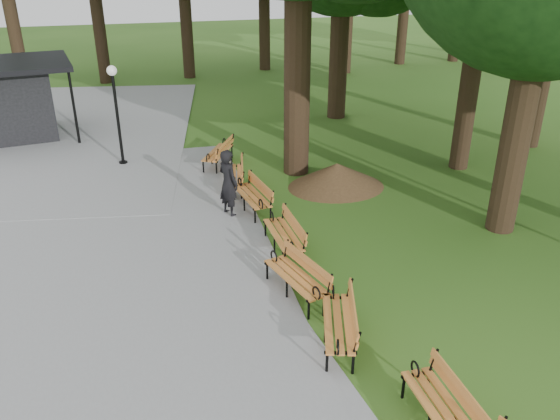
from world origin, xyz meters
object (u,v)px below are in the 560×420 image
object	(u,v)px
dirt_mound	(337,175)
bench_7	(218,153)
bench_1	(444,411)
bench_6	(234,175)
lamp_post	(115,95)
bench_4	(283,235)
person	(228,183)
bench_3	(296,278)
bench_2	(338,323)
kiosk	(2,100)
bench_5	(252,196)

from	to	relation	value
dirt_mound	bench_7	size ratio (longest dim) A/B	1.30
bench_1	bench_6	size ratio (longest dim) A/B	1.00
bench_1	lamp_post	bearing A→B (deg)	-161.17
bench_4	person	bearing A→B (deg)	-161.02
bench_6	bench_3	bearing A→B (deg)	12.43
lamp_post	bench_7	xyz separation A→B (m)	(3.06, -0.95, -1.90)
person	bench_2	world-z (taller)	person
bench_1	bench_7	xyz separation A→B (m)	(-1.25, 12.18, 0.00)
lamp_post	bench_3	bearing A→B (deg)	-69.99
bench_1	bench_4	size ratio (longest dim) A/B	1.00
kiosk	lamp_post	size ratio (longest dim) A/B	1.39
bench_1	bench_6	xyz separation A→B (m)	(-1.14, 10.04, 0.00)
bench_1	bench_7	world-z (taller)	same
bench_1	bench_7	distance (m)	12.25
kiosk	bench_6	size ratio (longest dim) A/B	2.39
bench_6	bench_2	bearing A→B (deg)	14.27
person	dirt_mound	size ratio (longest dim) A/B	0.75
bench_3	bench_6	world-z (taller)	same
bench_6	person	bearing A→B (deg)	-3.90
kiosk	bench_7	size ratio (longest dim) A/B	2.39
dirt_mound	bench_5	size ratio (longest dim) A/B	1.30
bench_4	bench_5	distance (m)	2.45
lamp_post	bench_1	world-z (taller)	lamp_post
dirt_mound	bench_1	world-z (taller)	bench_1
kiosk	lamp_post	xyz separation A→B (m)	(4.15, -4.23, 0.92)
bench_3	dirt_mound	bearing A→B (deg)	136.33
lamp_post	bench_1	distance (m)	13.95
lamp_post	bench_4	world-z (taller)	lamp_post
lamp_post	bench_3	world-z (taller)	lamp_post
bench_3	bench_5	size ratio (longest dim) A/B	1.00
bench_2	bench_5	distance (m)	6.00
lamp_post	bench_5	distance (m)	6.09
bench_3	bench_5	world-z (taller)	same
person	bench_6	bearing A→B (deg)	-42.27
dirt_mound	bench_6	xyz separation A→B (m)	(-3.02, 0.65, 0.06)
kiosk	bench_3	bearing A→B (deg)	-69.23
person	bench_4	world-z (taller)	person
bench_4	bench_5	size ratio (longest dim) A/B	1.00
dirt_mound	lamp_post	bearing A→B (deg)	148.89
bench_5	kiosk	bearing A→B (deg)	-147.93
lamp_post	kiosk	bearing A→B (deg)	134.49
bench_2	bench_5	world-z (taller)	same
bench_3	bench_7	bearing A→B (deg)	166.58
bench_6	bench_7	bearing A→B (deg)	-165.90
kiosk	bench_2	xyz separation A→B (m)	(7.73, -14.95, -0.98)
kiosk	bench_5	xyz separation A→B (m)	(7.50, -8.95, -0.98)
bench_5	bench_6	xyz separation A→B (m)	(-0.18, 1.64, 0.00)
bench_4	bench_7	size ratio (longest dim) A/B	1.00
bench_3	bench_1	bearing A→B (deg)	-1.19
lamp_post	bench_5	world-z (taller)	lamp_post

